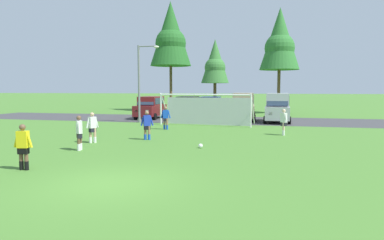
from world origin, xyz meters
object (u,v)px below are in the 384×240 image
Objects in this scene: referee at (23,147)px; player_striker_near at (147,125)px; player_defender_far at (284,122)px; parked_car_slot_center_left at (210,108)px; parked_car_slot_far_left at (151,107)px; soccer_ball at (201,146)px; soccer_goal at (207,109)px; parked_car_slot_center_right at (277,107)px; player_midfield_center at (79,133)px; player_winger_right at (166,118)px; street_lamp at (141,83)px; parked_car_slot_center at (243,106)px; player_winger_left at (92,128)px; parked_car_slot_left at (188,107)px.

referee and player_striker_near have the same top height.
player_defender_far is 0.35× the size of parked_car_slot_center_left.
parked_car_slot_far_left reaches higher than referee.
player_defender_far reaches higher than soccer_ball.
player_defender_far is at bearing -39.76° from soccer_goal.
player_striker_near is at bearing -119.99° from parked_car_slot_center_right.
player_defender_far is (9.44, 7.81, 0.00)m from player_midfield_center.
player_striker_near is 5.10m from player_winger_right.
parked_car_slot_center is at bearing 25.98° from street_lamp.
soccer_goal is 13.20m from player_midfield_center.
player_striker_near is at bearing 150.66° from soccer_ball.
player_winger_right is (-2.25, -3.71, -0.47)m from soccer_goal.
player_winger_left is 7.07m from player_winger_right.
parked_car_slot_center is (6.04, 17.54, 0.52)m from player_midfield_center.
referee is 22.42m from parked_car_slot_left.
player_striker_near is 14.44m from parked_car_slot_center_right.
soccer_goal is at bearing -35.69° from parked_car_slot_far_left.
player_defender_far is at bearing 55.56° from soccer_ball.
player_striker_near and player_midfield_center have the same top height.
soccer_goal is 6.32m from street_lamp.
parked_car_slot_center_right is (9.08, 16.43, 0.52)m from player_midfield_center.
parked_car_slot_far_left is 4.63m from street_lamp.
soccer_ball is 0.03× the size of street_lamp.
parked_car_slot_center_left is 3.22m from parked_car_slot_center.
street_lamp is at bearing -165.41° from parked_car_slot_center_right.
player_winger_right is at bearing 85.38° from referee.
player_striker_near and player_defender_far have the same top height.
player_midfield_center and player_defender_far have the same top height.
player_striker_near is 1.00× the size of player_midfield_center.
player_defender_far is 0.25× the size of street_lamp.
player_winger_right is (1.05, 12.99, 0.00)m from referee.
parked_car_slot_center_left is (2.58, 21.91, 0.29)m from referee.
parked_car_slot_center_right is 11.98m from street_lamp.
player_winger_right is (-8.13, 1.18, 0.00)m from player_defender_far.
parked_car_slot_center_right is at bearing -13.08° from parked_car_slot_left.
parked_car_slot_far_left is (-6.55, 4.71, -0.18)m from soccer_goal.
soccer_goal is 8.07m from parked_car_slot_far_left.
soccer_goal reaches higher than parked_car_slot_center.
parked_car_slot_center is at bearing -6.72° from parked_car_slot_center_left.
referee is 4.01m from player_midfield_center.
soccer_goal is 4.61× the size of player_winger_left.
soccer_goal is 11.31m from player_winger_left.
parked_car_slot_center_right is at bearing -4.65° from parked_car_slot_far_left.
parked_car_slot_far_left is 0.70× the size of street_lamp.
parked_car_slot_left is at bearing 16.19° from parked_car_slot_far_left.
parked_car_slot_left is at bearing 118.20° from soccer_goal.
referee is 1.00× the size of player_defender_far.
parked_car_slot_center_right is (5.52, 3.72, 0.05)m from soccer_goal.
referee is 22.07m from parked_car_slot_center_left.
parked_car_slot_far_left is 0.98× the size of parked_car_slot_center_left.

